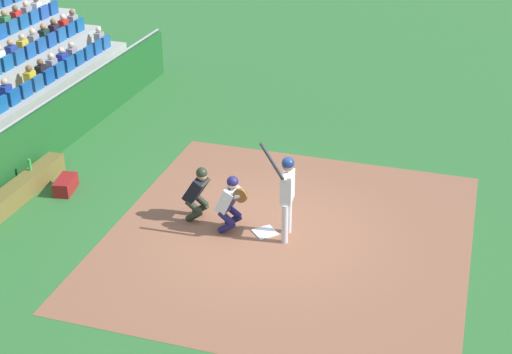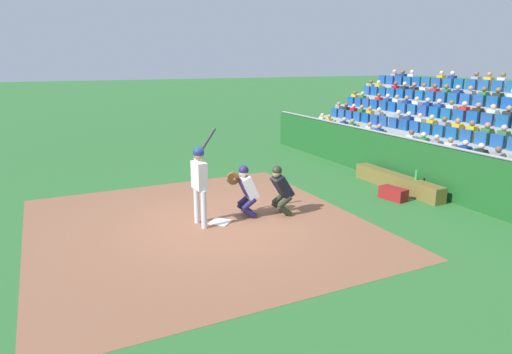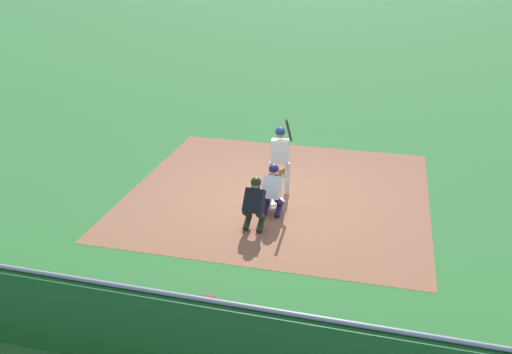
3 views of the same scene
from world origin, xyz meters
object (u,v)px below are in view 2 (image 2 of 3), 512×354
Objects in this scene: home_plate_marker at (220,222)px; batter_at_plate at (199,177)px; equipment_duffel_bag at (393,194)px; dugout_bench at (397,182)px; water_bottle_on_bench at (416,175)px; catcher_crouching at (246,188)px; home_plate_umpire at (281,188)px.

batter_at_plate is at bearing 85.83° from home_plate_marker.
batter_at_plate is 5.41m from equipment_duffel_bag.
dugout_bench is (0.36, -6.08, -0.91)m from batter_at_plate.
equipment_duffel_bag is at bearing 94.17° from water_bottle_on_bench.
dugout_bench is 1.05m from equipment_duffel_bag.
water_bottle_on_bench reaches higher than home_plate_marker.
home_plate_marker is 1.21m from batter_at_plate.
catcher_crouching is 1.77× the size of equipment_duffel_bag.
equipment_duffel_bag reaches higher than home_plate_marker.
equipment_duffel_bag is (-0.06, 0.83, -0.41)m from water_bottle_on_bench.
water_bottle_on_bench is (-0.26, -5.69, 0.56)m from home_plate_marker.
catcher_crouching is 0.39× the size of dugout_bench.
water_bottle_on_bench is at bearing -92.72° from batter_at_plate.
water_bottle_on_bench reaches higher than dugout_bench.
home_plate_umpire is at bearing -94.30° from home_plate_marker.
batter_at_plate is 6.15m from dugout_bench.
home_plate_marker is 0.61× the size of equipment_duffel_bag.
batter_at_plate reaches higher than home_plate_marker.
batter_at_plate reaches higher than home_plate_umpire.
batter_at_plate is 1.24m from catcher_crouching.
home_plate_marker is 0.34× the size of catcher_crouching.
water_bottle_on_bench is (-0.65, -0.07, 0.36)m from dugout_bench.
catcher_crouching reaches higher than home_plate_marker.
catcher_crouching is at bearing -79.90° from home_plate_marker.
equipment_duffel_bag is at bearing 132.94° from dugout_bench.
water_bottle_on_bench is at bearing -174.31° from dugout_bench.
batter_at_plate is at bearing 93.42° from dugout_bench.
home_plate_marker is 1.00m from catcher_crouching.
catcher_crouching reaches higher than home_plate_umpire.
home_plate_umpire is at bearing -106.50° from catcher_crouching.
home_plate_marker is 0.35× the size of home_plate_umpire.
dugout_bench is at bearing -85.97° from home_plate_marker.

